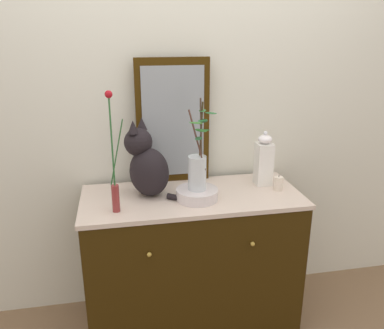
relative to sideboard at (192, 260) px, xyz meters
name	(u,v)px	position (x,y,z in m)	size (l,w,h in m)	color
ground_plane	(192,318)	(0.00, 0.00, -0.42)	(6.00, 6.00, 0.00)	#7F6245
wall_back	(181,104)	(0.00, 0.34, 0.88)	(4.40, 0.08, 2.60)	silver
sideboard	(192,260)	(0.00, 0.00, 0.00)	(1.23, 0.55, 0.85)	#301F06
mirror_leaning	(173,122)	(-0.07, 0.24, 0.79)	(0.43, 0.03, 0.73)	#362205
cat_sitting	(147,164)	(-0.24, 0.05, 0.60)	(0.41, 0.34, 0.43)	black
vase_slim_green	(114,176)	(-0.42, -0.13, 0.61)	(0.08, 0.04, 0.61)	maroon
bowl_porcelain	(197,194)	(0.02, -0.06, 0.45)	(0.23, 0.23, 0.06)	silver
vase_glass_clear	(198,168)	(0.02, -0.07, 0.60)	(0.17, 0.18, 0.50)	silver
jar_lidded_porcelain	(264,160)	(0.45, 0.09, 0.57)	(0.09, 0.09, 0.33)	white
candle_pillar	(278,184)	(0.50, -0.03, 0.46)	(0.05, 0.05, 0.09)	silver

